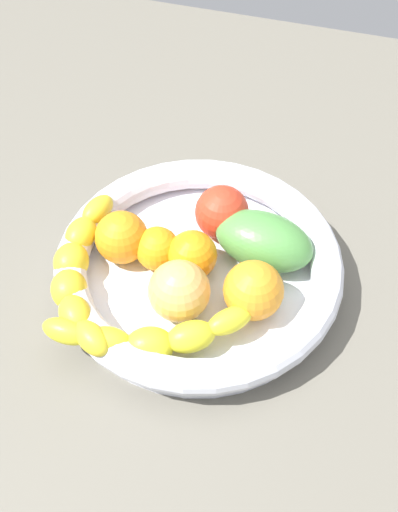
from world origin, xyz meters
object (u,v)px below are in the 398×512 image
orange_front (158,247)px  orange_mid_right (253,290)px  orange_rear (121,238)px  mango_green (264,241)px  peach_blush (179,291)px  banana_draped_right (149,338)px  banana_draped_left (78,273)px  fruit_bowl (199,267)px  tomato_red (222,212)px  orange_mid_left (191,258)px

orange_front → orange_mid_right: size_ratio=0.78×
orange_rear → mango_green: 16.48cm
mango_green → peach_blush: (-9.80, 7.09, 0.31)cm
banana_draped_right → orange_front: size_ratio=4.11×
banana_draped_left → banana_draped_right: banana_draped_left is taller
fruit_bowl → tomato_red: size_ratio=5.07×
fruit_bowl → banana_draped_left: 13.72cm
banana_draped_left → mango_green: bearing=-61.4°
orange_rear → peach_blush: 10.32cm
orange_front → tomato_red: tomato_red is taller
orange_mid_left → tomato_red: size_ratio=0.88×
tomato_red → orange_mid_left: bearing=168.3°
banana_draped_left → orange_mid_left: orange_mid_left is taller
orange_rear → orange_mid_right: bearing=-100.3°
banana_draped_left → orange_front: (6.19, -7.22, -0.17)cm
orange_mid_right → peach_blush: 8.00cm
tomato_red → orange_mid_right: bearing=-148.2°
banana_draped_right → orange_mid_right: (8.39, -9.01, 0.81)cm
fruit_bowl → orange_mid_left: (-0.47, 0.82, 1.85)cm
orange_rear → tomato_red: size_ratio=0.96×
orange_mid_right → orange_rear: size_ratio=1.06×
banana_draped_left → mango_green: (10.24, -18.75, 0.33)cm
tomato_red → mango_green: tomato_red is taller
banana_draped_right → tomato_red: 18.77cm
mango_green → orange_rear: bearing=105.5°
orange_front → orange_mid_left: 4.25cm
orange_front → orange_mid_left: bearing=-99.1°
orange_mid_right → orange_rear: 16.69cm
orange_mid_right → fruit_bowl: bearing=66.1°
fruit_bowl → mango_green: mango_green is taller
fruit_bowl → banana_draped_right: size_ratio=1.55×
orange_rear → fruit_bowl: bearing=-89.1°
orange_rear → tomato_red: bearing=-54.6°
orange_mid_right → tomato_red: size_ratio=1.02×
orange_mid_right → peach_blush: bearing=107.6°
orange_front → orange_mid_right: bearing=-105.4°
banana_draped_right → peach_blush: 6.20cm
banana_draped_left → tomato_red: 18.39cm
orange_mid_left → mango_green: (4.72, -7.34, 0.21)cm
fruit_bowl → orange_mid_left: size_ratio=5.73×
orange_mid_left → fruit_bowl: bearing=-60.3°
orange_front → orange_mid_left: (-0.67, -4.19, 0.29)cm
banana_draped_left → tomato_red: (13.02, -12.97, 0.50)cm
banana_draped_right → orange_rear: orange_rear is taller
banana_draped_left → orange_front: bearing=-49.4°
banana_draped_right → orange_front: orange_front is taller
fruit_bowl → orange_mid_right: bearing=-113.9°
orange_front → orange_mid_right: (-3.33, -12.07, 0.73)cm
mango_green → tomato_red: bearing=64.3°
orange_mid_right → tomato_red: (10.17, 6.32, -0.06)cm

